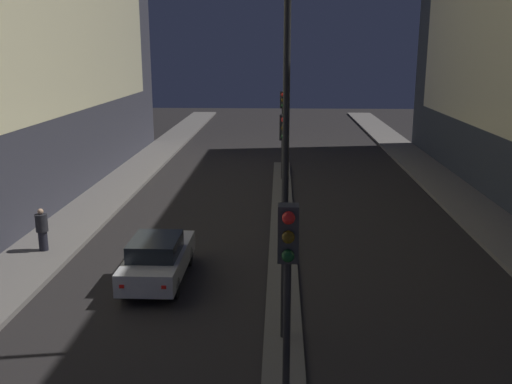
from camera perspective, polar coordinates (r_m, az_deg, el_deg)
median_strip at (r=22.38m, az=2.66°, el=-4.62°), size 1.00×29.99×0.10m
traffic_light_near at (r=9.02m, az=3.15°, el=-9.38°), size 0.32×0.42×4.86m
traffic_light_mid at (r=20.57m, az=2.78°, el=4.08°), size 0.32×0.42×4.86m
traffic_light_far at (r=31.62m, az=2.69°, el=7.63°), size 0.32×0.42×4.86m
street_lamp at (r=13.26m, az=3.08°, el=11.09°), size 0.56×0.56×9.32m
car_left_lane at (r=18.50m, az=-9.80°, el=-6.56°), size 1.72×4.25×1.52m
pedestrian_on_left_sidewalk at (r=21.85m, az=-20.61°, el=-3.48°), size 0.43×0.43×1.56m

